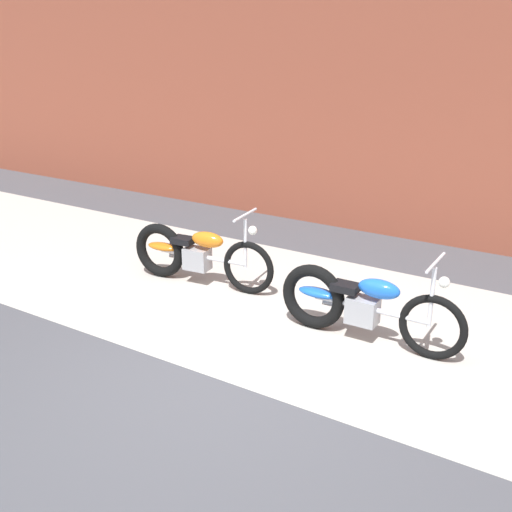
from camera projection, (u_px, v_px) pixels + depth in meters
The scene contains 5 objects.
ground_plane at pixel (220, 380), 5.61m from camera, with size 80.00×80.00×0.00m, color #47474C.
sidewalk_slab at pixel (307, 311), 7.00m from camera, with size 36.00×3.50×0.01m, color #B2ADA3.
brick_building_wall at pixel (419, 82), 8.93m from camera, with size 36.00×0.50×4.75m, color brown.
motorcycle_orange at pixel (192, 254), 7.69m from camera, with size 2.00×0.58×1.03m.
motorcycle_blue at pixel (356, 304), 6.25m from camera, with size 2.01×0.58×1.03m.
Camera 1 is at (2.86, -3.95, 3.02)m, focal length 42.26 mm.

